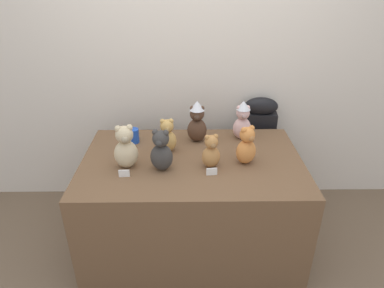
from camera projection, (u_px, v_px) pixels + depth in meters
name	position (u px, v px, depth m)	size (l,w,h in m)	color
ground_plane	(192.00, 265.00, 2.52)	(10.00, 10.00, 0.00)	brown
wall_back	(191.00, 57.00, 2.79)	(7.00, 0.08, 2.60)	silver
display_table	(192.00, 203.00, 2.57)	(1.53, 0.97, 0.76)	brown
instrument_case	(257.00, 149.00, 3.07)	(0.29, 0.15, 0.99)	black
teddy_bear_caramel	(211.00, 152.00, 2.25)	(0.14, 0.13, 0.24)	#B27A42
teddy_bear_honey	(167.00, 136.00, 2.44)	(0.14, 0.12, 0.25)	tan
teddy_bear_sand	(126.00, 148.00, 2.24)	(0.18, 0.16, 0.31)	#CCB78E
teddy_bear_charcoal	(161.00, 151.00, 2.22)	(0.17, 0.15, 0.29)	#383533
teddy_bear_cocoa	(197.00, 122.00, 2.57)	(0.15, 0.13, 0.32)	#4C3323
teddy_bear_ginger	(246.00, 146.00, 2.29)	(0.18, 0.17, 0.27)	#D17F3D
teddy_bear_blush	(242.00, 121.00, 2.61)	(0.15, 0.13, 0.31)	beige
party_cup_blue	(134.00, 136.00, 2.60)	(0.08, 0.08, 0.11)	blue
name_card_front_left	(124.00, 173.00, 2.18)	(0.07, 0.01, 0.05)	white
name_card_front_middle	(212.00, 172.00, 2.20)	(0.07, 0.01, 0.05)	white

